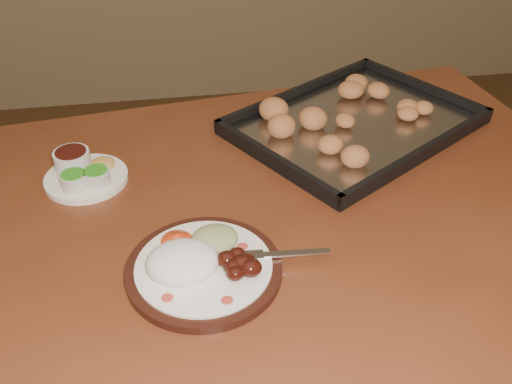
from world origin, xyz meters
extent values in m
cube|color=brown|center=(0.02, 0.05, 0.73)|extent=(1.60, 1.09, 0.04)
cylinder|color=#4A2316|center=(0.64, 0.51, 0.35)|extent=(0.07, 0.07, 0.71)
cylinder|color=black|center=(-0.02, -0.09, 0.76)|extent=(0.25, 0.25, 0.01)
cylinder|color=white|center=(-0.02, -0.09, 0.77)|extent=(0.22, 0.22, 0.01)
ellipsoid|color=#C0392E|center=(-0.08, -0.15, 0.77)|extent=(0.02, 0.02, 0.00)
ellipsoid|color=#C0392E|center=(0.01, -0.17, 0.77)|extent=(0.02, 0.02, 0.00)
ellipsoid|color=#C0392E|center=(0.05, -0.06, 0.77)|extent=(0.02, 0.02, 0.00)
ellipsoid|color=#C0392E|center=(-0.09, -0.07, 0.77)|extent=(0.02, 0.02, 0.00)
ellipsoid|color=white|center=(-0.05, -0.09, 0.78)|extent=(0.12, 0.10, 0.05)
ellipsoid|color=#411309|center=(0.03, -0.12, 0.78)|extent=(0.03, 0.03, 0.02)
ellipsoid|color=#411309|center=(0.05, -0.10, 0.78)|extent=(0.03, 0.03, 0.02)
ellipsoid|color=#411309|center=(0.04, -0.09, 0.78)|extent=(0.03, 0.03, 0.02)
ellipsoid|color=#411309|center=(0.05, -0.12, 0.78)|extent=(0.03, 0.03, 0.02)
ellipsoid|color=#411309|center=(0.02, -0.10, 0.78)|extent=(0.03, 0.03, 0.02)
ellipsoid|color=#411309|center=(0.04, -0.11, 0.78)|extent=(0.03, 0.03, 0.02)
ellipsoid|color=#411309|center=(0.03, -0.13, 0.78)|extent=(0.03, 0.03, 0.02)
ellipsoid|color=tan|center=(0.01, -0.04, 0.78)|extent=(0.08, 0.07, 0.03)
cone|color=red|center=(-0.05, -0.03, 0.78)|extent=(0.07, 0.07, 0.02)
cube|color=silver|center=(0.13, -0.09, 0.77)|extent=(0.12, 0.02, 0.00)
cube|color=silver|center=(0.06, -0.08, 0.77)|extent=(0.03, 0.02, 0.00)
cylinder|color=silver|center=(0.04, -0.09, 0.77)|extent=(0.03, 0.00, 0.00)
cylinder|color=silver|center=(0.04, -0.09, 0.77)|extent=(0.03, 0.00, 0.00)
cylinder|color=silver|center=(0.04, -0.08, 0.77)|extent=(0.03, 0.00, 0.00)
cylinder|color=silver|center=(0.04, -0.08, 0.77)|extent=(0.03, 0.00, 0.00)
cylinder|color=white|center=(-0.22, 0.20, 0.76)|extent=(0.16, 0.16, 0.01)
cylinder|color=silver|center=(-0.24, 0.16, 0.78)|extent=(0.05, 0.05, 0.03)
cylinder|color=#33981E|center=(-0.24, 0.16, 0.79)|extent=(0.04, 0.04, 0.00)
cylinder|color=silver|center=(-0.19, 0.17, 0.78)|extent=(0.05, 0.05, 0.03)
cylinder|color=#33981E|center=(-0.19, 0.17, 0.79)|extent=(0.04, 0.04, 0.00)
cylinder|color=silver|center=(-0.24, 0.22, 0.78)|extent=(0.07, 0.07, 0.04)
cylinder|color=black|center=(-0.24, 0.22, 0.80)|extent=(0.06, 0.06, 0.00)
ellipsoid|color=#E1B64F|center=(-0.19, 0.22, 0.77)|extent=(0.05, 0.05, 0.02)
cube|color=black|center=(0.35, 0.31, 0.75)|extent=(0.62, 0.58, 0.01)
cube|color=black|center=(0.26, 0.46, 0.77)|extent=(0.43, 0.28, 0.02)
cube|color=black|center=(0.45, 0.16, 0.77)|extent=(0.43, 0.28, 0.02)
cube|color=black|center=(0.56, 0.44, 0.77)|extent=(0.21, 0.32, 0.02)
cube|color=black|center=(0.14, 0.18, 0.77)|extent=(0.21, 0.32, 0.02)
cube|color=silver|center=(0.35, 0.31, 0.76)|extent=(0.57, 0.53, 0.00)
ellipsoid|color=#D17F49|center=(0.40, 0.34, 0.78)|extent=(0.06, 0.05, 0.04)
ellipsoid|color=#D17F49|center=(0.43, 0.40, 0.78)|extent=(0.07, 0.07, 0.04)
ellipsoid|color=#D17F49|center=(0.34, 0.42, 0.78)|extent=(0.07, 0.07, 0.04)
ellipsoid|color=#D17F49|center=(0.32, 0.36, 0.78)|extent=(0.05, 0.06, 0.04)
ellipsoid|color=#D17F49|center=(0.26, 0.35, 0.78)|extent=(0.07, 0.07, 0.04)
ellipsoid|color=#D17F49|center=(0.29, 0.30, 0.78)|extent=(0.07, 0.07, 0.04)
ellipsoid|color=#D17F49|center=(0.24, 0.24, 0.78)|extent=(0.06, 0.05, 0.04)
ellipsoid|color=#D17F49|center=(0.32, 0.22, 0.78)|extent=(0.07, 0.07, 0.04)
ellipsoid|color=#D17F49|center=(0.31, 0.22, 0.78)|extent=(0.07, 0.07, 0.04)
ellipsoid|color=#D17F49|center=(0.40, 0.23, 0.78)|extent=(0.05, 0.06, 0.04)
ellipsoid|color=#D17F49|center=(0.40, 0.29, 0.78)|extent=(0.07, 0.07, 0.04)
ellipsoid|color=#D17F49|center=(0.47, 0.34, 0.78)|extent=(0.07, 0.07, 0.04)
camera|label=1|loc=(-0.04, -0.74, 1.39)|focal=40.00mm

